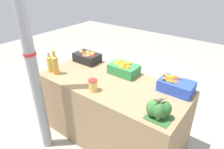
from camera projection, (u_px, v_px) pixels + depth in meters
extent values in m
plane|color=gray|center=(112.00, 135.00, 2.73)|extent=(10.00, 10.00, 0.00)
cube|color=#937551|center=(112.00, 111.00, 2.53)|extent=(1.77, 0.82, 0.84)
cylinder|color=gray|center=(32.00, 64.00, 2.07)|extent=(0.12, 0.12, 2.28)
cylinder|color=red|center=(30.00, 54.00, 2.01)|extent=(0.13, 0.13, 0.03)
cube|color=black|center=(87.00, 58.00, 2.84)|extent=(0.36, 0.24, 0.12)
sphere|color=#BC562D|center=(91.00, 55.00, 2.77)|extent=(0.06, 0.06, 0.06)
sphere|color=red|center=(92.00, 57.00, 2.74)|extent=(0.07, 0.07, 0.07)
sphere|color=red|center=(88.00, 55.00, 2.79)|extent=(0.06, 0.06, 0.06)
sphere|color=#BC562D|center=(88.00, 53.00, 2.84)|extent=(0.07, 0.07, 0.07)
sphere|color=gold|center=(81.00, 52.00, 2.88)|extent=(0.07, 0.07, 0.07)
sphere|color=red|center=(94.00, 54.00, 2.83)|extent=(0.08, 0.08, 0.08)
sphere|color=red|center=(84.00, 55.00, 2.79)|extent=(0.08, 0.08, 0.08)
sphere|color=gold|center=(92.00, 54.00, 2.79)|extent=(0.08, 0.08, 0.08)
sphere|color=gold|center=(88.00, 56.00, 2.75)|extent=(0.07, 0.07, 0.07)
sphere|color=gold|center=(88.00, 53.00, 2.82)|extent=(0.07, 0.07, 0.07)
sphere|color=#BC562D|center=(85.00, 57.00, 2.74)|extent=(0.07, 0.07, 0.07)
cube|color=#2D8442|center=(124.00, 69.00, 2.50)|extent=(0.36, 0.24, 0.12)
sphere|color=orange|center=(120.00, 62.00, 2.58)|extent=(0.08, 0.08, 0.08)
sphere|color=orange|center=(122.00, 65.00, 2.51)|extent=(0.07, 0.07, 0.07)
sphere|color=orange|center=(122.00, 68.00, 2.41)|extent=(0.07, 0.07, 0.07)
sphere|color=orange|center=(128.00, 64.00, 2.49)|extent=(0.08, 0.08, 0.08)
sphere|color=orange|center=(123.00, 66.00, 2.45)|extent=(0.09, 0.09, 0.09)
sphere|color=orange|center=(128.00, 68.00, 2.40)|extent=(0.07, 0.07, 0.07)
sphere|color=orange|center=(117.00, 64.00, 2.52)|extent=(0.09, 0.09, 0.09)
sphere|color=orange|center=(124.00, 64.00, 2.50)|extent=(0.07, 0.07, 0.07)
cube|color=#2847B7|center=(176.00, 86.00, 2.14)|extent=(0.36, 0.24, 0.12)
cone|color=orange|center=(172.00, 78.00, 2.13)|extent=(0.16, 0.04, 0.03)
cone|color=orange|center=(173.00, 82.00, 2.07)|extent=(0.15, 0.04, 0.02)
cone|color=orange|center=(169.00, 80.00, 2.09)|extent=(0.13, 0.06, 0.03)
cone|color=orange|center=(175.00, 78.00, 2.14)|extent=(0.16, 0.08, 0.03)
cone|color=orange|center=(172.00, 82.00, 2.07)|extent=(0.14, 0.06, 0.03)
cone|color=orange|center=(175.00, 81.00, 2.07)|extent=(0.15, 0.05, 0.03)
cone|color=orange|center=(173.00, 77.00, 2.16)|extent=(0.13, 0.03, 0.03)
cone|color=orange|center=(179.00, 77.00, 2.15)|extent=(0.17, 0.04, 0.02)
cone|color=orange|center=(171.00, 76.00, 2.16)|extent=(0.17, 0.03, 0.03)
cube|color=#2D602D|center=(159.00, 118.00, 1.77)|extent=(0.22, 0.18, 0.01)
ellipsoid|color=#2D602D|center=(155.00, 107.00, 1.75)|extent=(0.10, 0.10, 0.15)
cylinder|color=#B2C693|center=(154.00, 114.00, 1.78)|extent=(0.03, 0.03, 0.02)
ellipsoid|color=#2D602D|center=(165.00, 108.00, 1.72)|extent=(0.12, 0.12, 0.13)
cylinder|color=#B2C693|center=(164.00, 116.00, 1.76)|extent=(0.03, 0.03, 0.02)
ellipsoid|color=#387033|center=(154.00, 108.00, 1.75)|extent=(0.13, 0.13, 0.16)
cylinder|color=#B2C693|center=(153.00, 115.00, 1.78)|extent=(0.03, 0.03, 0.02)
ellipsoid|color=#427F3D|center=(159.00, 110.00, 1.74)|extent=(0.14, 0.14, 0.11)
cylinder|color=#B2C693|center=(158.00, 115.00, 1.77)|extent=(0.03, 0.03, 0.02)
ellipsoid|color=#387033|center=(159.00, 111.00, 1.70)|extent=(0.10, 0.10, 0.16)
cylinder|color=#B2C693|center=(158.00, 118.00, 1.74)|extent=(0.03, 0.03, 0.02)
cylinder|color=gold|center=(50.00, 64.00, 2.54)|extent=(0.07, 0.07, 0.20)
cone|color=gold|center=(49.00, 57.00, 2.49)|extent=(0.07, 0.07, 0.02)
cylinder|color=gold|center=(48.00, 55.00, 2.48)|extent=(0.03, 0.03, 0.04)
cylinder|color=silver|center=(48.00, 53.00, 2.47)|extent=(0.04, 0.04, 0.01)
cylinder|color=gold|center=(55.00, 66.00, 2.48)|extent=(0.07, 0.07, 0.22)
cone|color=gold|center=(54.00, 57.00, 2.42)|extent=(0.07, 0.07, 0.03)
cylinder|color=gold|center=(54.00, 54.00, 2.40)|extent=(0.03, 0.03, 0.05)
cylinder|color=gold|center=(53.00, 51.00, 2.39)|extent=(0.04, 0.04, 0.01)
cylinder|color=#DBBC56|center=(93.00, 86.00, 2.15)|extent=(0.10, 0.10, 0.12)
cylinder|color=red|center=(93.00, 80.00, 2.12)|extent=(0.10, 0.10, 0.01)
cube|color=#4C3D2D|center=(159.00, 102.00, 1.68)|extent=(0.02, 0.02, 0.01)
ellipsoid|color=#7A664C|center=(159.00, 100.00, 1.67)|extent=(0.07, 0.08, 0.04)
sphere|color=#897556|center=(155.00, 99.00, 1.65)|extent=(0.03, 0.03, 0.03)
cone|color=#4C3D28|center=(154.00, 100.00, 1.65)|extent=(0.01, 0.02, 0.01)
cube|color=#7A664C|center=(165.00, 98.00, 1.68)|extent=(0.04, 0.04, 0.01)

